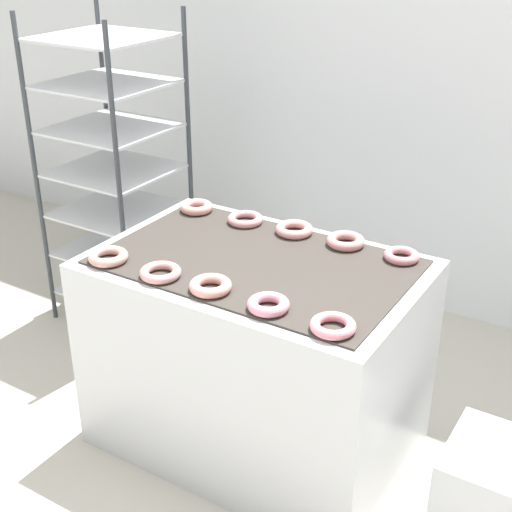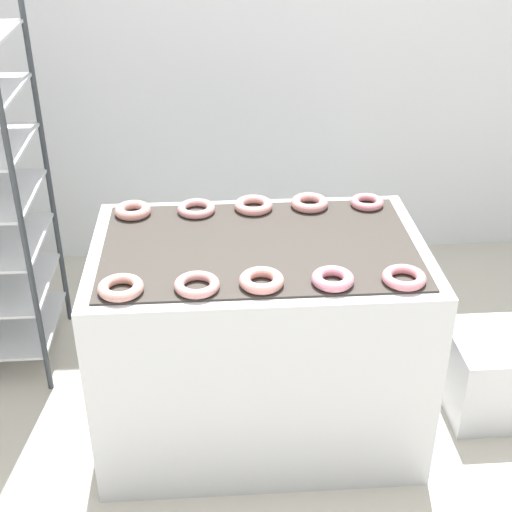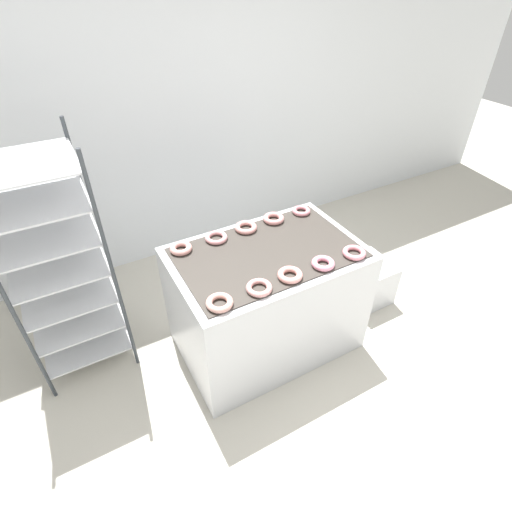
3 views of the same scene
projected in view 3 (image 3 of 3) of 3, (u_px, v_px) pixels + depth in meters
The scene contains 15 objects.
ground_plane at pixel (316, 408), 2.57m from camera, with size 14.00×14.00×0.00m, color beige.
wall_back at pixel (176, 100), 3.21m from camera, with size 8.00×0.05×2.80m.
fryer_machine at pixel (267, 300), 2.77m from camera, with size 1.22×0.80×0.84m.
baking_rack_cart at pixel (58, 264), 2.45m from camera, with size 0.58×0.56×1.60m.
glaze_bin at pixel (366, 281), 3.30m from camera, with size 0.35×0.38×0.35m.
donut_near_leftmost at pixel (220, 303), 2.13m from camera, with size 0.15×0.15×0.04m, color tan.
donut_near_left at pixel (259, 288), 2.23m from camera, with size 0.15×0.15×0.03m, color #D2918D.
donut_near_center at pixel (290, 275), 2.31m from camera, with size 0.15×0.15×0.04m, color #DF958B.
donut_near_right at pixel (323, 263), 2.40m from camera, with size 0.14×0.14×0.04m, color pink.
donut_near_rightmost at pixel (354, 253), 2.49m from camera, with size 0.15×0.15×0.03m, color pink.
donut_far_leftmost at pixel (181, 248), 2.52m from camera, with size 0.14×0.14×0.04m, color #D39088.
donut_far_left at pixel (216, 238), 2.62m from camera, with size 0.15×0.15×0.03m, color #D38C8D.
donut_far_center at pixel (246, 227), 2.71m from camera, with size 0.15×0.15×0.04m, color #DC928C.
donut_far_right at pixel (274, 218), 2.80m from camera, with size 0.15×0.15×0.04m, color #D28B88.
donut_far_rightmost at pixel (301, 211), 2.89m from camera, with size 0.13×0.13×0.03m, color #CF7F87.
Camera 3 is at (-1.05, -1.08, 2.34)m, focal length 28.00 mm.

